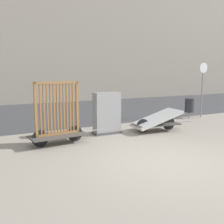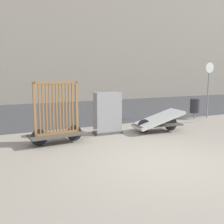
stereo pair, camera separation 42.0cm
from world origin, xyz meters
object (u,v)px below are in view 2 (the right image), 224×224
(bike_cart_with_mattress, at_px, (158,121))
(utility_cabinet, at_px, (108,114))
(trash_bin, at_px, (195,106))
(sign_post, at_px, (209,83))
(bike_cart_with_bedframe, at_px, (57,122))

(bike_cart_with_mattress, bearing_deg, utility_cabinet, 169.44)
(utility_cabinet, height_order, trash_bin, utility_cabinet)
(bike_cart_with_mattress, height_order, sign_post, sign_post)
(bike_cart_with_bedframe, relative_size, trash_bin, 2.63)
(bike_cart_with_bedframe, xyz_separation_m, bike_cart_with_mattress, (3.47, -0.00, -0.23))
(bike_cart_with_bedframe, bearing_deg, utility_cabinet, 9.83)
(bike_cart_with_bedframe, distance_m, sign_post, 7.34)
(sign_post, bearing_deg, utility_cabinet, -170.17)
(trash_bin, relative_size, sign_post, 0.35)
(utility_cabinet, distance_m, trash_bin, 4.71)
(bike_cart_with_bedframe, bearing_deg, sign_post, 5.82)
(bike_cart_with_mattress, relative_size, utility_cabinet, 1.71)
(utility_cabinet, bearing_deg, bike_cart_with_mattress, -16.39)
(trash_bin, distance_m, sign_post, 1.23)
(utility_cabinet, height_order, sign_post, sign_post)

